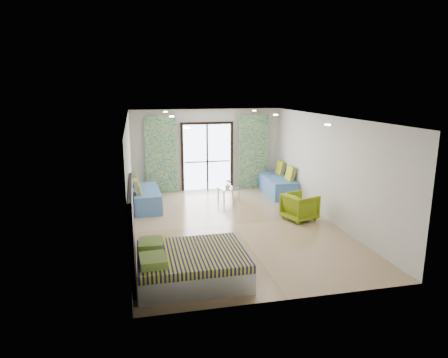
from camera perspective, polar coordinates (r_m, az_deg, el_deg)
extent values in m
cube|color=black|center=(13.26, -2.45, 7.97)|extent=(1.76, 0.08, 0.08)
cube|color=black|center=(13.29, -5.97, 2.97)|extent=(0.08, 0.08, 2.20)
cube|color=black|center=(13.58, 1.09, 3.25)|extent=(0.08, 0.08, 2.20)
cube|color=black|center=(13.41, -2.40, 3.12)|extent=(0.05, 0.06, 2.20)
cube|color=#595451|center=(13.46, -2.41, 2.50)|extent=(1.52, 0.03, 0.04)
cube|color=silver|center=(13.07, -9.01, 3.37)|extent=(1.00, 0.10, 2.50)
cube|color=silver|center=(13.61, 4.15, 3.88)|extent=(1.00, 0.10, 2.50)
cylinder|color=#FFE0B2|center=(7.39, -5.32, 7.30)|extent=(0.12, 0.12, 0.02)
cylinder|color=#FFE0B2|center=(8.23, 14.57, 7.52)|extent=(0.12, 0.12, 0.02)
cylinder|color=#FFE0B2|center=(10.36, -7.49, 8.86)|extent=(0.12, 0.12, 0.02)
cylinder|color=#FFE0B2|center=(10.98, 7.41, 9.09)|extent=(0.12, 0.12, 0.02)
cylinder|color=#FFE0B2|center=(12.35, -8.36, 9.48)|extent=(0.12, 0.12, 0.02)
cylinder|color=#FFE0B2|center=(12.87, 4.34, 9.71)|extent=(0.12, 0.12, 0.02)
cube|color=black|center=(7.00, -12.99, -6.92)|extent=(0.06, 2.10, 1.50)
cube|color=silver|center=(8.19, -13.05, -4.00)|extent=(0.02, 0.10, 0.10)
cube|color=silver|center=(7.38, -4.59, -12.75)|extent=(1.93, 1.55, 0.39)
cube|color=navy|center=(7.27, -4.63, -10.86)|extent=(1.91, 1.58, 0.14)
cube|color=#186B6C|center=(6.83, -10.10, -11.39)|extent=(0.46, 0.55, 0.14)
cube|color=#186B6C|center=(7.51, -10.38, -9.11)|extent=(0.47, 0.56, 0.14)
cube|color=#4872AC|center=(11.77, -11.01, -2.95)|extent=(0.81, 1.94, 0.43)
cube|color=#4872AC|center=(11.70, -11.06, -1.69)|extent=(0.79, 1.91, 0.11)
cube|color=navy|center=(11.19, -12.34, -1.12)|extent=(0.23, 0.49, 0.44)
cube|color=navy|center=(12.06, -12.51, -0.11)|extent=(0.23, 0.49, 0.44)
cube|color=#4872AC|center=(13.12, 7.54, -1.13)|extent=(0.82, 2.02, 0.44)
cube|color=#4872AC|center=(13.06, 7.58, 0.06)|extent=(0.81, 1.98, 0.11)
cube|color=navy|center=(12.67, 9.48, 0.78)|extent=(0.23, 0.51, 0.46)
cube|color=navy|center=(13.53, 8.09, 1.60)|extent=(0.23, 0.51, 0.46)
cylinder|color=silver|center=(12.01, 0.00, -2.55)|extent=(0.05, 0.05, 0.36)
cylinder|color=silver|center=(12.19, 2.12, -2.32)|extent=(0.05, 0.05, 0.36)
cylinder|color=silver|center=(12.44, -0.83, -1.99)|extent=(0.05, 0.05, 0.36)
cylinder|color=silver|center=(12.62, 1.22, -1.78)|extent=(0.05, 0.05, 0.36)
cube|color=#8CA59E|center=(12.27, 0.63, -1.35)|extent=(0.64, 0.64, 0.02)
sphere|color=white|center=(12.24, 0.82, -0.43)|extent=(0.06, 0.06, 0.06)
sphere|color=white|center=(12.26, 0.55, -0.32)|extent=(0.06, 0.06, 0.06)
sphere|color=white|center=(12.19, 0.43, -0.30)|extent=(0.06, 0.06, 0.06)
sphere|color=white|center=(12.17, 0.71, -0.25)|extent=(0.06, 0.06, 0.06)
imported|color=white|center=(12.22, 0.52, -0.97)|extent=(0.19, 0.19, 0.16)
imported|color=#7C9813|center=(10.61, 10.78, -3.73)|extent=(0.91, 0.93, 0.77)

